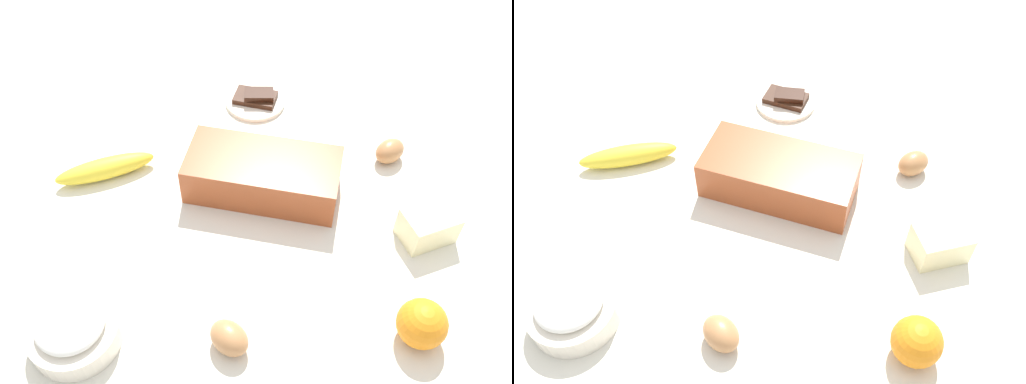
% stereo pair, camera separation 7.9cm
% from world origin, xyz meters
% --- Properties ---
extents(ground_plane, '(2.40, 2.40, 0.02)m').
position_xyz_m(ground_plane, '(0.00, 0.00, -0.01)').
color(ground_plane, silver).
extents(loaf_pan, '(0.30, 0.19, 0.08)m').
position_xyz_m(loaf_pan, '(0.01, 0.04, 0.04)').
color(loaf_pan, '#9E4723').
rests_on(loaf_pan, ground_plane).
extents(flour_bowl, '(0.14, 0.14, 0.07)m').
position_xyz_m(flour_bowl, '(-0.28, -0.26, 0.03)').
color(flour_bowl, silver).
rests_on(flour_bowl, ground_plane).
extents(banana, '(0.19, 0.10, 0.04)m').
position_xyz_m(banana, '(-0.29, 0.08, 0.02)').
color(banana, yellow).
rests_on(banana, ground_plane).
extents(orange_fruit, '(0.08, 0.08, 0.08)m').
position_xyz_m(orange_fruit, '(0.24, -0.26, 0.04)').
color(orange_fruit, orange).
rests_on(orange_fruit, ground_plane).
extents(butter_block, '(0.11, 0.09, 0.06)m').
position_xyz_m(butter_block, '(0.30, -0.08, 0.03)').
color(butter_block, '#F4EDB2').
rests_on(butter_block, ground_plane).
extents(egg_near_butter, '(0.08, 0.08, 0.05)m').
position_xyz_m(egg_near_butter, '(-0.05, -0.27, 0.02)').
color(egg_near_butter, '#BA7E4C').
rests_on(egg_near_butter, ground_plane).
extents(egg_beside_bowl, '(0.08, 0.08, 0.05)m').
position_xyz_m(egg_beside_bowl, '(0.27, 0.11, 0.02)').
color(egg_beside_bowl, '#B67B4A').
rests_on(egg_beside_bowl, ground_plane).
extents(chocolate_plate, '(0.13, 0.13, 0.03)m').
position_xyz_m(chocolate_plate, '(0.01, 0.29, 0.01)').
color(chocolate_plate, silver).
rests_on(chocolate_plate, ground_plane).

